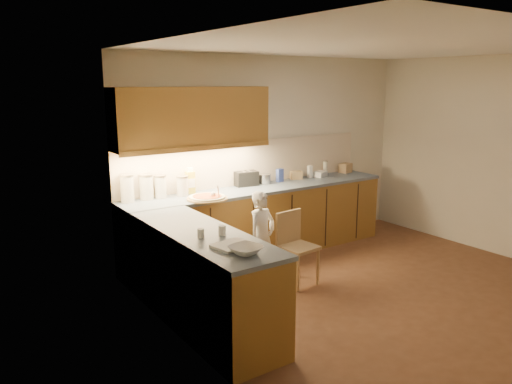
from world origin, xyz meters
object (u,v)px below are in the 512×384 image
pizza_on_board (207,198)px  toaster (246,179)px  wooden_chair (294,242)px  child (262,237)px  oil_jug (190,182)px

pizza_on_board → toaster: bearing=26.3°
pizza_on_board → wooden_chair: size_ratio=0.58×
child → oil_jug: 1.15m
pizza_on_board → toaster: size_ratio=1.50×
child → toaster: 1.13m
child → wooden_chair: (0.29, -0.23, -0.05)m
wooden_chair → pizza_on_board: bearing=125.7°
child → pizza_on_board: bearing=111.8°
wooden_chair → toaster: size_ratio=2.58×
wooden_chair → oil_jug: oil_jug is taller
wooden_chair → oil_jug: (-0.70, 1.16, 0.59)m
pizza_on_board → toaster: 0.90m
pizza_on_board → child: size_ratio=0.45×
oil_jug → child: bearing=-66.1°
oil_jug → toaster: oil_jug is taller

